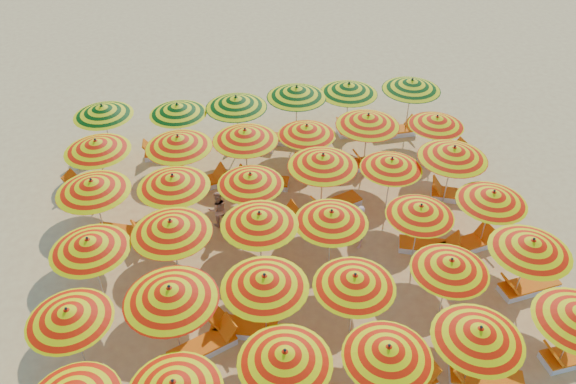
% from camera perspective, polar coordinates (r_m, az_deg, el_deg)
% --- Properties ---
extents(ground, '(120.00, 120.00, 0.00)m').
position_cam_1_polar(ground, '(17.34, 0.28, -5.18)').
color(ground, '#ECC069').
rests_on(ground, ground).
extents(umbrella_2, '(2.61, 2.61, 2.17)m').
position_cam_1_polar(umbrella_2, '(12.24, -0.31, -16.39)').
color(umbrella_2, silver).
rests_on(umbrella_2, ground).
extents(umbrella_3, '(2.39, 2.39, 2.10)m').
position_cam_1_polar(umbrella_3, '(12.58, 10.14, -15.67)').
color(umbrella_3, silver).
rests_on(umbrella_3, ground).
extents(umbrella_4, '(2.27, 2.27, 2.17)m').
position_cam_1_polar(umbrella_4, '(13.26, 18.85, -13.46)').
color(umbrella_4, silver).
rests_on(umbrella_4, ground).
extents(umbrella_6, '(2.28, 2.28, 2.11)m').
position_cam_1_polar(umbrella_6, '(13.91, -21.44, -11.54)').
color(umbrella_6, silver).
rests_on(umbrella_6, ground).
extents(umbrella_7, '(2.50, 2.50, 2.38)m').
position_cam_1_polar(umbrella_7, '(13.37, -11.88, -10.07)').
color(umbrella_7, silver).
rests_on(umbrella_7, ground).
extents(umbrella_8, '(2.84, 2.84, 2.27)m').
position_cam_1_polar(umbrella_8, '(13.48, -2.40, -9.05)').
color(umbrella_8, silver).
rests_on(umbrella_8, ground).
extents(umbrella_9, '(2.41, 2.41, 2.16)m').
position_cam_1_polar(umbrella_9, '(13.72, 6.79, -8.92)').
color(umbrella_9, silver).
rests_on(umbrella_9, ground).
extents(umbrella_10, '(2.58, 2.58, 2.10)m').
position_cam_1_polar(umbrella_10, '(14.63, 16.20, -7.15)').
color(umbrella_10, silver).
rests_on(umbrella_10, ground).
extents(umbrella_11, '(2.57, 2.57, 2.24)m').
position_cam_1_polar(umbrella_11, '(15.67, 23.52, -5.02)').
color(umbrella_11, silver).
rests_on(umbrella_11, ground).
extents(umbrella_12, '(2.72, 2.72, 2.20)m').
position_cam_1_polar(umbrella_12, '(15.33, -19.59, -5.05)').
color(umbrella_12, silver).
rests_on(umbrella_12, ground).
extents(umbrella_13, '(2.25, 2.25, 2.31)m').
position_cam_1_polar(umbrella_13, '(15.14, -11.80, -3.46)').
color(umbrella_13, silver).
rests_on(umbrella_13, ground).
extents(umbrella_14, '(2.47, 2.47, 2.27)m').
position_cam_1_polar(umbrella_14, '(15.14, -2.92, -2.73)').
color(umbrella_14, silver).
rests_on(umbrella_14, ground).
extents(umbrella_15, '(2.44, 2.44, 2.19)m').
position_cam_1_polar(umbrella_15, '(15.34, 4.43, -2.51)').
color(umbrella_15, silver).
rests_on(umbrella_15, ground).
extents(umbrella_16, '(2.25, 2.25, 2.06)m').
position_cam_1_polar(umbrella_16, '(16.11, 13.32, -1.83)').
color(umbrella_16, silver).
rests_on(umbrella_16, ground).
extents(umbrella_17, '(2.25, 2.25, 2.15)m').
position_cam_1_polar(umbrella_17, '(17.05, 20.08, -0.48)').
color(umbrella_17, silver).
rests_on(umbrella_17, ground).
extents(umbrella_18, '(2.52, 2.52, 2.29)m').
position_cam_1_polar(umbrella_18, '(17.18, -19.26, 0.60)').
color(umbrella_18, silver).
rests_on(umbrella_18, ground).
extents(umbrella_19, '(2.65, 2.65, 2.29)m').
position_cam_1_polar(umbrella_19, '(16.74, -11.60, 1.09)').
color(umbrella_19, silver).
rests_on(umbrella_19, ground).
extents(umbrella_20, '(2.28, 2.28, 2.13)m').
position_cam_1_polar(umbrella_20, '(16.76, -3.84, 1.33)').
color(umbrella_20, silver).
rests_on(umbrella_20, ground).
extents(umbrella_21, '(2.22, 2.22, 2.33)m').
position_cam_1_polar(umbrella_21, '(17.24, 3.57, 3.23)').
color(umbrella_21, silver).
rests_on(umbrella_21, ground).
extents(umbrella_22, '(2.13, 2.13, 2.08)m').
position_cam_1_polar(umbrella_22, '(17.74, 10.48, 2.86)').
color(umbrella_22, silver).
rests_on(umbrella_22, ground).
extents(umbrella_23, '(2.33, 2.33, 2.33)m').
position_cam_1_polar(umbrella_23, '(18.31, 16.47, 3.86)').
color(umbrella_23, silver).
rests_on(umbrella_23, ground).
extents(umbrella_24, '(2.75, 2.75, 2.26)m').
position_cam_1_polar(umbrella_24, '(19.03, -18.88, 4.49)').
color(umbrella_24, silver).
rests_on(umbrella_24, ground).
extents(umbrella_25, '(2.79, 2.79, 2.31)m').
position_cam_1_polar(umbrella_25, '(18.46, -11.09, 5.06)').
color(umbrella_25, silver).
rests_on(umbrella_25, ground).
extents(umbrella_26, '(2.54, 2.54, 2.32)m').
position_cam_1_polar(umbrella_26, '(18.49, -4.37, 5.81)').
color(umbrella_26, silver).
rests_on(umbrella_26, ground).
extents(umbrella_27, '(2.35, 2.35, 2.09)m').
position_cam_1_polar(umbrella_27, '(19.09, 1.91, 6.31)').
color(umbrella_27, silver).
rests_on(umbrella_27, ground).
extents(umbrella_28, '(2.74, 2.74, 2.34)m').
position_cam_1_polar(umbrella_28, '(19.42, 8.13, 7.26)').
color(umbrella_28, silver).
rests_on(umbrella_28, ground).
extents(umbrella_29, '(2.12, 2.12, 2.06)m').
position_cam_1_polar(umbrella_29, '(20.32, 14.87, 7.00)').
color(umbrella_29, silver).
rests_on(umbrella_29, ground).
extents(umbrella_30, '(2.35, 2.35, 2.23)m').
position_cam_1_polar(umbrella_30, '(21.02, -18.33, 7.87)').
color(umbrella_30, silver).
rests_on(umbrella_30, ground).
extents(umbrella_31, '(2.71, 2.71, 2.18)m').
position_cam_1_polar(umbrella_31, '(20.53, -11.16, 8.28)').
color(umbrella_31, silver).
rests_on(umbrella_31, ground).
extents(umbrella_32, '(2.74, 2.74, 2.35)m').
position_cam_1_polar(umbrella_32, '(20.36, -5.29, 9.09)').
color(umbrella_32, silver).
rests_on(umbrella_32, ground).
extents(umbrella_33, '(2.44, 2.44, 2.36)m').
position_cam_1_polar(umbrella_33, '(20.94, 0.88, 10.14)').
color(umbrella_33, silver).
rests_on(umbrella_33, ground).
extents(umbrella_34, '(2.75, 2.75, 2.32)m').
position_cam_1_polar(umbrella_34, '(21.38, 6.19, 10.43)').
color(umbrella_34, silver).
rests_on(umbrella_34, ground).
extents(umbrella_35, '(2.49, 2.49, 2.35)m').
position_cam_1_polar(umbrella_35, '(21.96, 12.47, 10.61)').
color(umbrella_35, silver).
rests_on(umbrella_35, ground).
extents(lounger_3, '(1.83, 1.10, 0.69)m').
position_cam_1_polar(lounger_3, '(14.81, 19.31, -17.46)').
color(lounger_3, white).
rests_on(lounger_3, ground).
extents(lounger_4, '(1.77, 0.72, 0.69)m').
position_cam_1_polar(lounger_4, '(16.06, 27.02, -14.59)').
color(lounger_4, white).
rests_on(lounger_4, ground).
extents(lounger_5, '(1.82, 1.20, 0.69)m').
position_cam_1_polar(lounger_5, '(14.73, -8.51, -15.26)').
color(lounger_5, white).
rests_on(lounger_5, ground).
extents(lounger_6, '(1.83, 1.08, 0.69)m').
position_cam_1_polar(lounger_6, '(14.99, -4.65, -13.53)').
color(lounger_6, white).
rests_on(lounger_6, ground).
extents(lounger_7, '(1.80, 0.82, 0.69)m').
position_cam_1_polar(lounger_7, '(17.22, 23.15, -8.80)').
color(lounger_7, white).
rests_on(lounger_7, ground).
extents(lounger_8, '(1.83, 1.11, 0.69)m').
position_cam_1_polar(lounger_8, '(17.53, 14.14, -5.37)').
color(lounger_8, white).
rests_on(lounger_8, ground).
extents(lounger_9, '(1.82, 0.94, 0.69)m').
position_cam_1_polar(lounger_9, '(17.86, 17.57, -5.17)').
color(lounger_9, white).
rests_on(lounger_9, ground).
extents(lounger_10, '(1.83, 1.14, 0.69)m').
position_cam_1_polar(lounger_10, '(18.15, -16.25, -4.05)').
color(lounger_10, white).
rests_on(lounger_10, ground).
extents(lounger_11, '(1.83, 1.14, 0.69)m').
position_cam_1_polar(lounger_11, '(18.00, -12.75, -3.72)').
color(lounger_11, white).
rests_on(lounger_11, ground).
extents(lounger_12, '(1.82, 0.97, 0.69)m').
position_cam_1_polar(lounger_12, '(17.78, -1.65, -3.20)').
color(lounger_12, white).
rests_on(lounger_12, ground).
extents(lounger_13, '(1.83, 1.16, 0.69)m').
position_cam_1_polar(lounger_13, '(18.54, 4.82, -1.34)').
color(lounger_13, white).
rests_on(lounger_13, ground).
extents(lounger_14, '(1.82, 1.19, 0.69)m').
position_cam_1_polar(lounger_14, '(19.71, 16.66, -0.32)').
color(lounger_14, white).
rests_on(lounger_14, ground).
extents(lounger_15, '(1.82, 1.20, 0.69)m').
position_cam_1_polar(lounger_15, '(20.33, -19.43, 0.34)').
color(lounger_15, white).
rests_on(lounger_15, ground).
extents(lounger_16, '(1.82, 0.98, 0.69)m').
position_cam_1_polar(lounger_16, '(19.61, -8.71, 0.84)').
color(lounger_16, white).
rests_on(lounger_16, ground).
extents(lounger_17, '(1.82, 1.02, 0.69)m').
position_cam_1_polar(lounger_17, '(19.48, -2.60, 1.02)').
color(lounger_17, white).
rests_on(lounger_17, ground).
extents(lounger_18, '(1.74, 0.60, 0.69)m').
position_cam_1_polar(lounger_18, '(20.24, 3.12, 2.58)').
color(lounger_18, white).
rests_on(lounger_18, ground).
extents(lounger_19, '(1.79, 0.80, 0.69)m').
position_cam_1_polar(lounger_19, '(20.72, 8.86, 3.07)').
color(lounger_19, white).
rests_on(lounger_19, ground).
extents(lounger_20, '(1.80, 0.83, 0.69)m').
position_cam_1_polar(lounger_20, '(21.54, 15.48, 3.54)').
color(lounger_20, white).
rests_on(lounger_20, ground).
extents(lounger_21, '(1.83, 1.16, 0.69)m').
position_cam_1_polar(lounger_21, '(21.94, -18.96, 3.46)').
color(lounger_21, white).
rests_on(lounger_21, ground).
extents(lounger_22, '(1.75, 0.64, 0.69)m').
position_cam_1_polar(lounger_22, '(21.41, -12.18, 3.89)').
color(lounger_22, white).
rests_on(lounger_22, ground).
extents(lounger_23, '(1.82, 1.25, 0.69)m').
position_cam_1_polar(lounger_23, '(21.55, -3.71, 5.00)').
color(lounger_23, white).
rests_on(lounger_23, ground).
extents(lounger_24, '(1.83, 1.11, 0.69)m').
position_cam_1_polar(lounger_24, '(21.73, -0.42, 5.40)').
color(lounger_24, white).
rests_on(lounger_24, ground).
extents(lounger_25, '(1.79, 0.76, 0.69)m').
position_cam_1_polar(lounger_25, '(22.51, 7.06, 6.34)').
color(lounger_25, white).
rests_on(lounger_25, ground).
extents(lounger_26, '(1.76, 0.67, 0.69)m').
position_cam_1_polar(lounger_26, '(22.60, 10.75, 6.07)').
color(lounger_26, white).
rests_on(lounger_26, ground).
extents(beachgoer_b, '(0.69, 0.57, 1.28)m').
position_cam_1_polar(beachgoer_b, '(17.70, -7.14, -1.72)').
color(beachgoer_b, tan).
rests_on(beachgoer_b, ground).
extents(beachgoer_a, '(0.56, 0.64, 1.46)m').
position_cam_1_polar(beachgoer_a, '(16.91, 7.18, -3.53)').
color(beachgoer_a, '#DE977D').
rests_on(beachgoer_a, ground).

